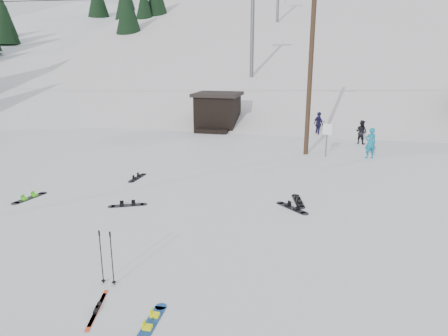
# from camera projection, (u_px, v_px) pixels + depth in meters

# --- Properties ---
(ground) EXTENTS (200.00, 200.00, 0.00)m
(ground) POSITION_uv_depth(u_px,v_px,m) (201.00, 274.00, 10.15)
(ground) COLOR silver
(ground) RESTS_ON ground
(ski_slope) EXTENTS (60.00, 85.24, 65.97)m
(ski_slope) POSITION_uv_depth(u_px,v_px,m) (300.00, 168.00, 64.85)
(ski_slope) COLOR silver
(ski_slope) RESTS_ON ground
(ridge_left) EXTENTS (47.54, 95.03, 58.38)m
(ridge_left) POSITION_uv_depth(u_px,v_px,m) (79.00, 159.00, 66.24)
(ridge_left) COLOR silver
(ridge_left) RESTS_ON ground
(treeline_left) EXTENTS (20.00, 64.00, 10.00)m
(treeline_left) POSITION_uv_depth(u_px,v_px,m) (50.00, 97.00, 55.35)
(treeline_left) COLOR black
(treeline_left) RESTS_ON ground
(treeline_crest) EXTENTS (50.00, 6.00, 10.00)m
(treeline_crest) POSITION_uv_depth(u_px,v_px,m) (311.00, 82.00, 90.65)
(treeline_crest) COLOR black
(treeline_crest) RESTS_ON ski_slope
(utility_pole) EXTENTS (2.00, 0.26, 9.00)m
(utility_pole) POSITION_uv_depth(u_px,v_px,m) (310.00, 70.00, 21.55)
(utility_pole) COLOR #3A2819
(utility_pole) RESTS_ON ground
(trail_sign) EXTENTS (0.50, 0.09, 1.85)m
(trail_sign) POSITION_uv_depth(u_px,v_px,m) (327.00, 134.00, 21.81)
(trail_sign) COLOR #595B60
(trail_sign) RESTS_ON ground
(lift_hut) EXTENTS (3.40, 4.10, 2.75)m
(lift_hut) POSITION_uv_depth(u_px,v_px,m) (218.00, 111.00, 30.53)
(lift_hut) COLOR black
(lift_hut) RESTS_ON ground
(lift_tower_near) EXTENTS (2.20, 0.36, 8.00)m
(lift_tower_near) POSITION_uv_depth(u_px,v_px,m) (252.00, 29.00, 37.04)
(lift_tower_near) COLOR #595B60
(lift_tower_near) RESTS_ON ski_slope
(hero_snowboard) EXTENTS (0.30, 1.39, 0.10)m
(hero_snowboard) POSITION_uv_depth(u_px,v_px,m) (151.00, 322.00, 8.28)
(hero_snowboard) COLOR #164593
(hero_snowboard) RESTS_ON ground
(hero_skis) EXTENTS (0.46, 1.47, 0.08)m
(hero_skis) POSITION_uv_depth(u_px,v_px,m) (97.00, 309.00, 8.72)
(hero_skis) COLOR red
(hero_skis) RESTS_ON ground
(ski_poles) EXTENTS (0.38, 0.10, 1.40)m
(ski_poles) POSITION_uv_depth(u_px,v_px,m) (107.00, 257.00, 9.54)
(ski_poles) COLOR black
(ski_poles) RESTS_ON ground
(board_scatter_a) EXTENTS (1.32, 0.77, 0.10)m
(board_scatter_a) POSITION_uv_depth(u_px,v_px,m) (128.00, 205.00, 14.85)
(board_scatter_a) COLOR black
(board_scatter_a) RESTS_ON ground
(board_scatter_b) EXTENTS (0.32, 1.50, 0.10)m
(board_scatter_b) POSITION_uv_depth(u_px,v_px,m) (137.00, 178.00, 18.23)
(board_scatter_b) COLOR black
(board_scatter_b) RESTS_ON ground
(board_scatter_c) EXTENTS (0.54, 1.56, 0.11)m
(board_scatter_c) POSITION_uv_depth(u_px,v_px,m) (30.00, 198.00, 15.61)
(board_scatter_c) COLOR black
(board_scatter_c) RESTS_ON ground
(board_scatter_d) EXTENTS (1.24, 1.15, 0.11)m
(board_scatter_d) POSITION_uv_depth(u_px,v_px,m) (292.00, 208.00, 14.58)
(board_scatter_d) COLOR black
(board_scatter_d) RESTS_ON ground
(board_scatter_f) EXTENTS (0.59, 1.57, 0.11)m
(board_scatter_f) POSITION_uv_depth(u_px,v_px,m) (298.00, 201.00, 15.27)
(board_scatter_f) COLOR black
(board_scatter_f) RESTS_ON ground
(skier_teal) EXTENTS (0.71, 0.59, 1.68)m
(skier_teal) POSITION_uv_depth(u_px,v_px,m) (370.00, 143.00, 21.65)
(skier_teal) COLOR #0D6F8A
(skier_teal) RESTS_ON ground
(skier_dark) EXTENTS (0.93, 0.89, 1.52)m
(skier_dark) POSITION_uv_depth(u_px,v_px,m) (361.00, 132.00, 25.29)
(skier_dark) COLOR black
(skier_dark) RESTS_ON ground
(skier_navy) EXTENTS (0.93, 1.04, 1.70)m
(skier_navy) POSITION_uv_depth(u_px,v_px,m) (319.00, 124.00, 27.71)
(skier_navy) COLOR #181637
(skier_navy) RESTS_ON ground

